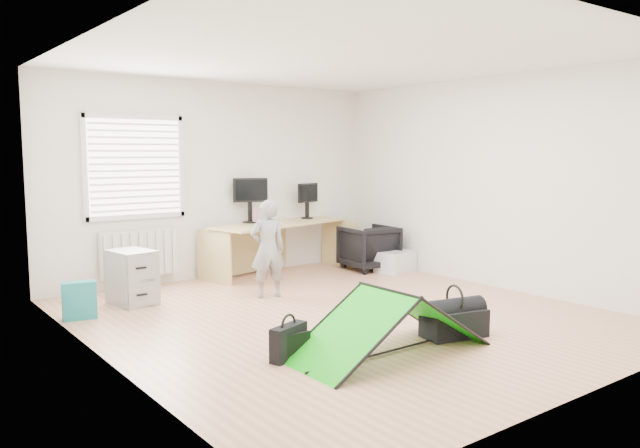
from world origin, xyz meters
TOP-DOWN VIEW (x-y plane):
  - ground at (0.00, 0.00)m, footprint 5.50×5.50m
  - back_wall at (0.00, 2.75)m, footprint 5.00×0.02m
  - window at (-1.20, 2.71)m, footprint 1.20×0.06m
  - radiator at (-1.20, 2.67)m, footprint 1.00×0.12m
  - desk at (0.78, 2.35)m, footprint 2.27×1.16m
  - filing_cabinet at (-1.60, 1.87)m, footprint 0.49×0.60m
  - monitor_left at (0.39, 2.57)m, footprint 0.49×0.29m
  - monitor_right at (1.37, 2.54)m, footprint 0.42×0.18m
  - keyboard at (0.53, 2.28)m, footprint 0.41×0.17m
  - thermos at (0.44, 2.51)m, footprint 0.07×0.07m
  - office_chair at (1.98, 1.82)m, footprint 0.78×0.79m
  - person at (-0.17, 1.21)m, footprint 0.49×0.38m
  - kite at (-0.47, -1.21)m, footprint 1.79×0.79m
  - storage_crate at (2.18, 1.46)m, footprint 0.60×0.47m
  - tote_bag at (-2.28, 1.55)m, footprint 0.36×0.21m
  - laptop_bag at (-1.25, -0.81)m, footprint 0.41×0.24m
  - white_box at (-0.19, -0.57)m, footprint 0.11×0.11m
  - duffel_bag at (0.36, -1.23)m, footprint 0.65×0.43m

SIDE VIEW (x-z plane):
  - ground at x=0.00m, z-range 0.00..0.00m
  - white_box at x=-0.19m, z-range 0.00..0.10m
  - duffel_bag at x=0.36m, z-range 0.00..0.26m
  - laptop_bag at x=-1.25m, z-range 0.00..0.29m
  - storage_crate at x=2.18m, z-range 0.00..0.31m
  - tote_bag at x=-2.28m, z-range 0.00..0.40m
  - kite at x=-0.47m, z-range 0.00..0.56m
  - filing_cabinet at x=-1.60m, z-range 0.00..0.62m
  - office_chair at x=1.98m, z-range 0.00..0.66m
  - desk at x=0.78m, z-range 0.00..0.74m
  - radiator at x=-1.20m, z-range 0.15..0.75m
  - person at x=-0.17m, z-range 0.00..1.18m
  - keyboard at x=0.53m, z-range 0.74..0.76m
  - thermos at x=0.44m, z-range 0.74..0.97m
  - monitor_right at x=1.37m, z-range 0.74..1.13m
  - monitor_left at x=0.39m, z-range 0.74..1.21m
  - back_wall at x=0.00m, z-range 0.00..2.70m
  - window at x=-1.20m, z-range 0.95..2.15m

